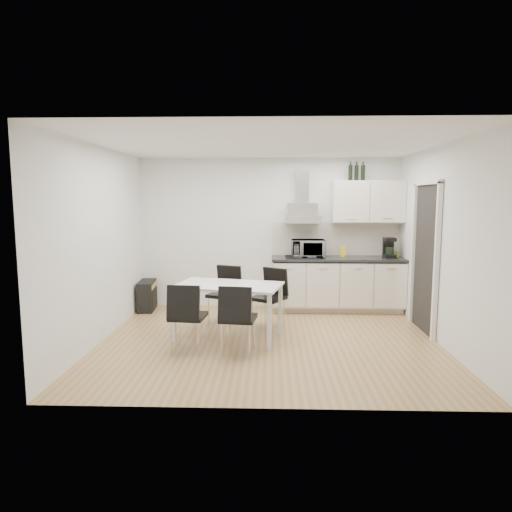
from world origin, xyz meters
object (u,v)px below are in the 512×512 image
(kitchenette, at_px, (339,262))
(dining_table, at_px, (228,290))
(chair_far_right, at_px, (268,299))
(chair_near_right, at_px, (238,319))
(chair_near_left, at_px, (188,317))
(guitar_amp, at_px, (147,295))
(chair_far_left, at_px, (224,295))
(floor_speaker, at_px, (235,299))

(kitchenette, relative_size, dining_table, 1.63)
(chair_far_right, height_order, chair_near_right, same)
(kitchenette, xyz_separation_m, chair_near_left, (-2.20, -2.19, -0.39))
(chair_far_right, height_order, guitar_amp, chair_far_right)
(chair_far_left, distance_m, chair_near_right, 1.39)
(kitchenette, height_order, chair_far_right, kitchenette)
(floor_speaker, bearing_deg, chair_far_left, -115.09)
(chair_near_left, distance_m, floor_speaker, 2.41)
(chair_near_left, height_order, chair_near_right, same)
(kitchenette, height_order, guitar_amp, kitchenette)
(kitchenette, xyz_separation_m, guitar_amp, (-3.29, -0.08, -0.58))
(chair_near_right, xyz_separation_m, floor_speaker, (-0.23, 2.42, -0.30))
(chair_near_right, bearing_deg, chair_near_left, -178.69)
(floor_speaker, bearing_deg, chair_near_right, -105.02)
(guitar_amp, bearing_deg, dining_table, -50.39)
(chair_far_left, xyz_separation_m, chair_far_right, (0.68, -0.21, 0.00))
(chair_near_left, bearing_deg, chair_far_left, 81.63)
(chair_far_left, height_order, chair_near_right, same)
(kitchenette, height_order, chair_near_right, kitchenette)
(guitar_amp, bearing_deg, chair_near_right, -57.22)
(kitchenette, bearing_deg, guitar_amp, -178.53)
(chair_far_right, relative_size, chair_near_right, 1.00)
(dining_table, height_order, guitar_amp, dining_table)
(chair_far_right, relative_size, floor_speaker, 3.06)
(dining_table, distance_m, chair_far_right, 0.77)
(chair_near_left, distance_m, chair_near_right, 0.64)
(dining_table, bearing_deg, chair_far_left, 113.47)
(dining_table, bearing_deg, floor_speaker, 104.05)
(chair_far_right, distance_m, guitar_amp, 2.34)
(guitar_amp, xyz_separation_m, floor_speaker, (1.50, 0.25, -0.11))
(chair_near_right, height_order, guitar_amp, chair_near_right)
(guitar_amp, distance_m, floor_speaker, 1.53)
(chair_far_left, distance_m, chair_far_right, 0.71)
(guitar_amp, bearing_deg, floor_speaker, 3.77)
(chair_far_right, xyz_separation_m, floor_speaker, (-0.59, 1.28, -0.30))
(dining_table, xyz_separation_m, chair_near_right, (0.18, -0.64, -0.23))
(chair_near_right, height_order, floor_speaker, chair_near_right)
(dining_table, xyz_separation_m, chair_near_left, (-0.45, -0.57, -0.23))
(chair_near_right, relative_size, guitar_amp, 1.41)
(chair_far_left, distance_m, chair_near_left, 1.32)
(kitchenette, xyz_separation_m, dining_table, (-1.74, -1.62, -0.16))
(chair_near_right, bearing_deg, dining_table, 113.09)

